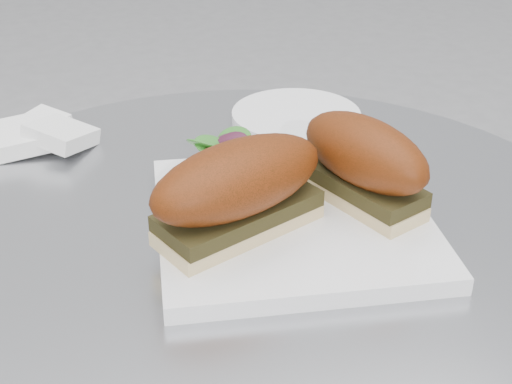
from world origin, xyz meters
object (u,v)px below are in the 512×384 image
(plate, at_px, (292,220))
(sandwich_right, at_px, (364,161))
(saucer, at_px, (296,117))
(sandwich_left, at_px, (239,188))

(plate, distance_m, sandwich_right, 0.08)
(sandwich_right, distance_m, saucer, 0.22)
(sandwich_left, xyz_separation_m, sandwich_right, (0.12, 0.01, 0.00))
(saucer, bearing_deg, sandwich_right, -94.36)
(sandwich_right, height_order, saucer, sandwich_right)
(sandwich_left, xyz_separation_m, saucer, (0.14, 0.23, -0.05))
(sandwich_left, relative_size, sandwich_right, 1.18)
(sandwich_left, height_order, saucer, sandwich_left)
(plate, relative_size, sandwich_right, 1.56)
(plate, xyz_separation_m, sandwich_left, (-0.05, -0.02, 0.05))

